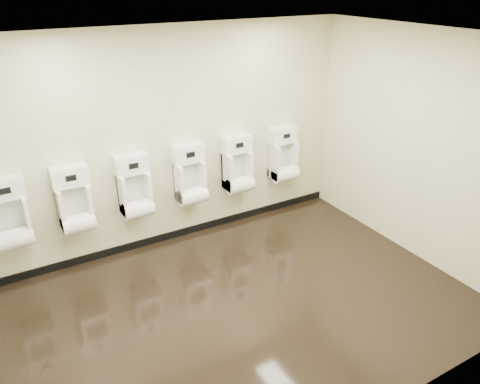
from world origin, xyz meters
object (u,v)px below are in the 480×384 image
object	(u,v)px
urinal_0	(11,218)
urinal_2	(135,191)
urinal_1	(75,204)
urinal_3	(190,179)
urinal_5	(283,158)
urinal_4	(238,168)

from	to	relation	value
urinal_0	urinal_2	size ratio (longest dim) A/B	1.00
urinal_1	urinal_3	size ratio (longest dim) A/B	1.00
urinal_1	urinal_5	world-z (taller)	same
urinal_3	urinal_4	world-z (taller)	same
urinal_5	urinal_3	bearing A→B (deg)	180.00
urinal_0	urinal_1	bearing A→B (deg)	0.00
urinal_2	urinal_5	bearing A→B (deg)	0.00
urinal_2	urinal_5	size ratio (longest dim) A/B	1.00
urinal_0	urinal_3	distance (m)	2.15
urinal_0	urinal_3	xyz separation A→B (m)	(2.15, 0.00, 0.00)
urinal_4	urinal_5	bearing A→B (deg)	0.00
urinal_2	urinal_1	bearing A→B (deg)	180.00
urinal_0	urinal_4	size ratio (longest dim) A/B	1.00
urinal_0	urinal_2	distance (m)	1.40
urinal_2	urinal_3	xyz separation A→B (m)	(0.74, 0.00, 0.00)
urinal_4	urinal_5	world-z (taller)	same
urinal_4	urinal_0	bearing A→B (deg)	180.00
urinal_3	urinal_4	size ratio (longest dim) A/B	1.00
urinal_4	urinal_1	bearing A→B (deg)	180.00
urinal_3	urinal_2	bearing A→B (deg)	180.00
urinal_2	urinal_3	distance (m)	0.74
urinal_2	urinal_4	bearing A→B (deg)	0.00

